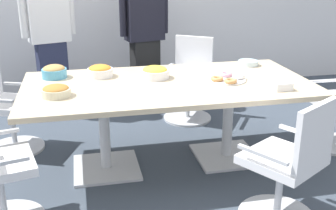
% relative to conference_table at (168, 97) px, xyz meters
% --- Properties ---
extents(ground_plane, '(10.00, 10.00, 0.01)m').
position_rel_conference_table_xyz_m(ground_plane, '(0.00, 0.00, -0.63)').
color(ground_plane, '#3D4754').
extents(conference_table, '(2.40, 1.20, 0.75)m').
position_rel_conference_table_xyz_m(conference_table, '(0.00, 0.00, 0.00)').
color(conference_table, '#CCB793').
rests_on(conference_table, ground).
extents(office_chair_0, '(0.74, 0.74, 0.91)m').
position_rel_conference_table_xyz_m(office_chair_0, '(0.60, -1.03, -0.22)').
color(office_chair_0, silver).
rests_on(office_chair_0, ground).
extents(office_chair_2, '(0.75, 0.75, 0.91)m').
position_rel_conference_table_xyz_m(office_chair_2, '(0.48, 1.06, -0.22)').
color(office_chair_2, silver).
rests_on(office_chair_2, ground).
extents(office_chair_3, '(0.70, 0.70, 0.91)m').
position_rel_conference_table_xyz_m(office_chair_3, '(-1.42, 0.60, -0.22)').
color(office_chair_3, silver).
rests_on(office_chair_3, ground).
extents(person_standing_0, '(0.61, 0.34, 1.77)m').
position_rel_conference_table_xyz_m(person_standing_0, '(-1.02, 1.57, 0.30)').
color(person_standing_0, '#232842').
rests_on(person_standing_0, ground).
extents(person_standing_1, '(0.61, 0.32, 1.70)m').
position_rel_conference_table_xyz_m(person_standing_1, '(0.06, 1.61, 0.26)').
color(person_standing_1, black).
rests_on(person_standing_1, ground).
extents(snack_bowl_cookies, '(0.21, 0.21, 0.12)m').
position_rel_conference_table_xyz_m(snack_bowl_cookies, '(-0.94, 0.36, 0.18)').
color(snack_bowl_cookies, '#4C9EC6').
rests_on(snack_bowl_cookies, conference_table).
extents(snack_bowl_chips_yellow, '(0.25, 0.25, 0.11)m').
position_rel_conference_table_xyz_m(snack_bowl_chips_yellow, '(-0.08, 0.16, 0.18)').
color(snack_bowl_chips_yellow, white).
rests_on(snack_bowl_chips_yellow, conference_table).
extents(snack_bowl_pretzels, '(0.22, 0.22, 0.09)m').
position_rel_conference_table_xyz_m(snack_bowl_pretzels, '(-0.90, -0.17, 0.17)').
color(snack_bowl_pretzels, beige).
rests_on(snack_bowl_pretzels, conference_table).
extents(snack_bowl_chips_orange, '(0.22, 0.22, 0.11)m').
position_rel_conference_table_xyz_m(snack_bowl_chips_orange, '(-0.54, 0.31, 0.18)').
color(snack_bowl_chips_orange, white).
rests_on(snack_bowl_chips_orange, conference_table).
extents(donut_platter, '(0.31, 0.31, 0.04)m').
position_rel_conference_table_xyz_m(donut_platter, '(0.51, -0.05, 0.14)').
color(donut_platter, white).
rests_on(donut_platter, conference_table).
extents(plate_stack, '(0.19, 0.19, 0.05)m').
position_rel_conference_table_xyz_m(plate_stack, '(0.89, 0.41, 0.15)').
color(plate_stack, white).
rests_on(plate_stack, conference_table).
extents(napkin_pile, '(0.14, 0.14, 0.06)m').
position_rel_conference_table_xyz_m(napkin_pile, '(0.84, -0.37, 0.16)').
color(napkin_pile, white).
rests_on(napkin_pile, conference_table).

